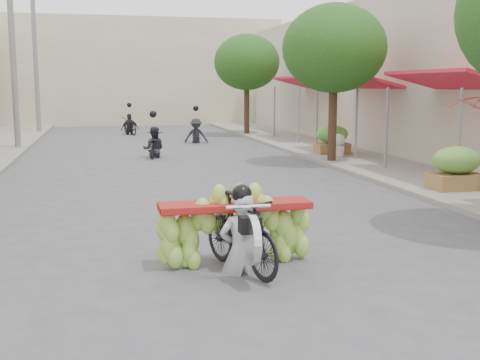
# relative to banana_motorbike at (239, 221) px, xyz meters

# --- Properties ---
(sidewalk_right) EXTENTS (4.00, 60.00, 0.12)m
(sidewalk_right) POSITION_rel_banana_motorbike_xyz_m (7.26, 11.68, -0.64)
(sidewalk_right) COLOR gray
(sidewalk_right) RESTS_ON ground
(far_building) EXTENTS (20.00, 6.00, 7.00)m
(far_building) POSITION_rel_banana_motorbike_xyz_m (0.26, 34.68, 2.80)
(far_building) COLOR beige
(far_building) RESTS_ON ground
(utility_pole_far) EXTENTS (0.60, 0.24, 8.00)m
(utility_pole_far) POSITION_rel_banana_motorbike_xyz_m (-5.14, 17.68, 3.32)
(utility_pole_far) COLOR slate
(utility_pole_far) RESTS_ON ground
(utility_pole_back) EXTENTS (0.60, 0.24, 8.00)m
(utility_pole_back) POSITION_rel_banana_motorbike_xyz_m (-5.14, 26.68, 3.32)
(utility_pole_back) COLOR slate
(utility_pole_back) RESTS_ON ground
(street_tree_mid) EXTENTS (3.40, 3.40, 5.25)m
(street_tree_mid) POSITION_rel_banana_motorbike_xyz_m (5.66, 10.68, 3.08)
(street_tree_mid) COLOR #3A2719
(street_tree_mid) RESTS_ON ground
(street_tree_far) EXTENTS (3.40, 3.40, 5.25)m
(street_tree_far) POSITION_rel_banana_motorbike_xyz_m (5.66, 22.68, 3.08)
(street_tree_far) COLOR #3A2719
(street_tree_far) RESTS_ON ground
(produce_crate_mid) EXTENTS (1.20, 0.88, 1.16)m
(produce_crate_mid) POSITION_rel_banana_motorbike_xyz_m (6.46, 4.68, 0.01)
(produce_crate_mid) COLOR olive
(produce_crate_mid) RESTS_ON ground
(produce_crate_far) EXTENTS (1.20, 0.88, 1.16)m
(produce_crate_far) POSITION_rel_banana_motorbike_xyz_m (6.46, 12.68, 0.01)
(produce_crate_far) COLOR olive
(produce_crate_far) RESTS_ON ground
(banana_motorbike) EXTENTS (2.20, 1.97, 2.11)m
(banana_motorbike) POSITION_rel_banana_motorbike_xyz_m (0.00, 0.00, 0.00)
(banana_motorbike) COLOR black
(banana_motorbike) RESTS_ON ground
(pedestrian) EXTENTS (0.88, 0.87, 1.57)m
(pedestrian) POSITION_rel_banana_motorbike_xyz_m (6.39, 11.82, 0.20)
(pedestrian) COLOR white
(pedestrian) RESTS_ON ground
(bg_motorbike_a) EXTENTS (0.92, 1.71, 1.95)m
(bg_motorbike_a) POSITION_rel_banana_motorbike_xyz_m (0.01, 13.84, 0.04)
(bg_motorbike_a) COLOR black
(bg_motorbike_a) RESTS_ON ground
(bg_motorbike_b) EXTENTS (1.12, 1.66, 1.95)m
(bg_motorbike_b) POSITION_rel_banana_motorbike_xyz_m (2.40, 19.10, 0.15)
(bg_motorbike_b) COLOR black
(bg_motorbike_b) RESTS_ON ground
(bg_motorbike_c) EXTENTS (1.09, 1.74, 1.95)m
(bg_motorbike_c) POSITION_rel_banana_motorbike_xyz_m (-0.32, 24.59, 0.09)
(bg_motorbike_c) COLOR black
(bg_motorbike_c) RESTS_ON ground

